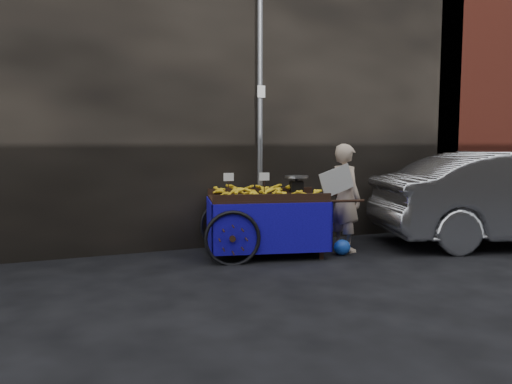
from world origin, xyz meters
name	(u,v)px	position (x,y,z in m)	size (l,w,h in m)	color
ground	(276,268)	(0.00, 0.00, 0.00)	(80.00, 80.00, 0.00)	black
building_wall	(237,93)	(0.39, 2.60, 2.50)	(13.50, 2.00, 5.00)	black
street_pole	(260,118)	(0.30, 1.30, 2.01)	(0.12, 0.10, 4.00)	slate
banana_cart	(263,203)	(0.15, 0.82, 0.76)	(2.43, 1.47, 1.23)	black
vendor	(345,198)	(1.40, 0.60, 0.81)	(0.80, 0.64, 1.62)	#BFA68E
plastic_bag	(342,247)	(1.21, 0.36, 0.11)	(0.25, 0.20, 0.23)	#1847B7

